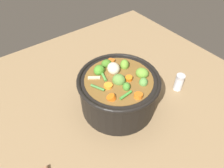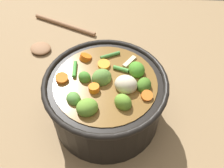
# 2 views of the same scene
# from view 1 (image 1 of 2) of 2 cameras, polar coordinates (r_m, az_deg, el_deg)

# --- Properties ---
(ground_plane) EXTENTS (1.10, 1.10, 0.00)m
(ground_plane) POSITION_cam_1_polar(r_m,az_deg,el_deg) (0.76, 1.64, -5.82)
(ground_plane) COLOR #8C704C
(cooking_pot) EXTENTS (0.27, 0.27, 0.16)m
(cooking_pot) POSITION_cam_1_polar(r_m,az_deg,el_deg) (0.71, 1.77, -2.07)
(cooking_pot) COLOR black
(cooking_pot) RESTS_ON ground_plane
(salt_shaker) EXTENTS (0.03, 0.03, 0.07)m
(salt_shaker) POSITION_cam_1_polar(r_m,az_deg,el_deg) (0.83, 17.93, 0.47)
(salt_shaker) COLOR silver
(salt_shaker) RESTS_ON ground_plane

